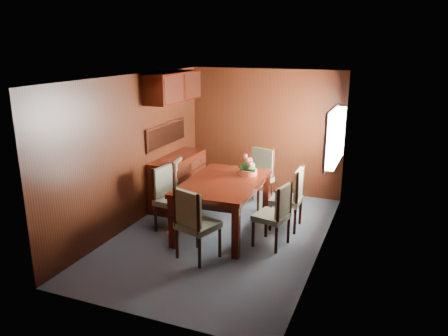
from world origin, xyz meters
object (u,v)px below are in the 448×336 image
at_px(dining_table, 223,188).
at_px(chair_left_near, 169,194).
at_px(flower_centerpiece, 248,166).
at_px(chair_head, 194,220).
at_px(chair_right_near, 276,212).
at_px(sideboard, 179,180).

xyz_separation_m(dining_table, chair_left_near, (-0.83, -0.23, -0.14)).
xyz_separation_m(dining_table, flower_centerpiece, (0.25, 0.45, 0.27)).
bearing_deg(chair_head, dining_table, 108.35).
xyz_separation_m(chair_left_near, chair_right_near, (1.73, 0.00, -0.04)).
distance_m(chair_head, flower_centerpiece, 1.56).
relative_size(dining_table, flower_centerpiece, 5.76).
xyz_separation_m(dining_table, chair_head, (-0.01, -1.04, -0.13)).
bearing_deg(flower_centerpiece, chair_left_near, -147.69).
height_order(dining_table, flower_centerpiece, flower_centerpiece).
height_order(sideboard, chair_right_near, chair_right_near).
distance_m(chair_right_near, chair_head, 1.22).
xyz_separation_m(sideboard, flower_centerpiece, (1.46, -0.37, 0.52)).
distance_m(dining_table, flower_centerpiece, 0.58).
distance_m(sideboard, chair_right_near, 2.36).
bearing_deg(chair_right_near, sideboard, 75.48).
xyz_separation_m(chair_head, flower_centerpiece, (0.25, 1.49, 0.40)).
height_order(chair_left_near, chair_head, chair_head).
distance_m(sideboard, chair_head, 2.22).
bearing_deg(sideboard, dining_table, -33.95).
height_order(dining_table, chair_right_near, chair_right_near).
distance_m(chair_left_near, chair_right_near, 1.73).
relative_size(sideboard, dining_table, 0.78).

